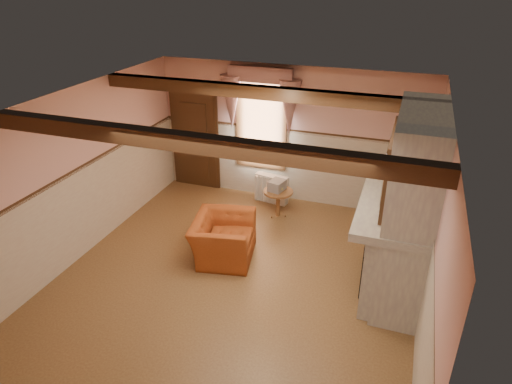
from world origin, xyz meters
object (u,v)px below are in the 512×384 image
(armchair, at_px, (223,238))
(radiator, at_px, (271,189))
(mantel_clock, at_px, (401,176))
(side_table, at_px, (278,203))
(oil_lamp, at_px, (401,179))
(bowl, at_px, (398,198))

(armchair, distance_m, radiator, 2.22)
(mantel_clock, bearing_deg, armchair, -161.03)
(side_table, bearing_deg, oil_lamp, -23.43)
(mantel_clock, distance_m, oil_lamp, 0.21)
(mantel_clock, xyz_separation_m, oil_lamp, (0.00, -0.21, 0.04))
(side_table, height_order, mantel_clock, mantel_clock)
(radiator, distance_m, oil_lamp, 3.19)
(radiator, xyz_separation_m, bowl, (2.52, -2.00, 1.17))
(side_table, height_order, radiator, radiator)
(oil_lamp, bearing_deg, radiator, 149.24)
(armchair, xyz_separation_m, side_table, (0.46, 1.67, -0.09))
(armchair, height_order, oil_lamp, oil_lamp)
(armchair, height_order, mantel_clock, mantel_clock)
(oil_lamp, bearing_deg, bowl, -90.00)
(oil_lamp, bearing_deg, side_table, 156.57)
(side_table, relative_size, bowl, 1.54)
(side_table, height_order, bowl, bowl)
(armchair, height_order, bowl, bowl)
(mantel_clock, bearing_deg, oil_lamp, -90.00)
(radiator, relative_size, oil_lamp, 2.50)
(side_table, height_order, oil_lamp, oil_lamp)
(radiator, bearing_deg, oil_lamp, -21.54)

